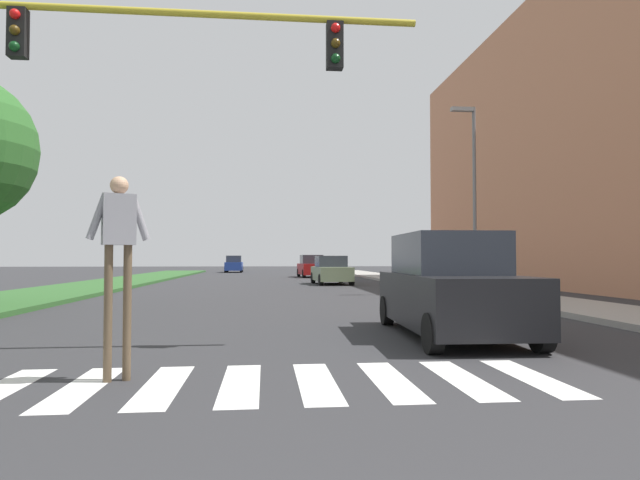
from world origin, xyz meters
The scene contains 11 objects.
ground_plane centered at (0.00, 30.00, 0.00)m, with size 140.00×140.00×0.00m, color #2D2D30.
crosswalk centered at (0.00, 6.09, 0.00)m, with size 7.65×2.20×0.01m.
median_strip centered at (-8.30, 28.00, 0.07)m, with size 4.25×64.00×0.15m, color #2D5B28.
sidewalk_right centered at (9.24, 28.00, 0.07)m, with size 3.00×64.00×0.15m, color #9E9991.
traffic_light_gantry centered at (-3.68, 8.59, 4.38)m, with size 9.41×0.30×6.00m.
street_lamp_right centered at (8.64, 20.70, 4.59)m, with size 1.02×0.24×7.50m.
pedestrian_performer centered at (-1.50, 6.39, 1.66)m, with size 0.72×0.36×2.49m.
suv_crossing centered at (3.81, 9.68, 0.93)m, with size 2.10×4.66×1.97m.
sedan_midblock centered at (4.07, 30.40, 0.76)m, with size 2.08×4.14×1.63m.
sedan_distant centered at (3.94, 42.06, 0.81)m, with size 2.12×4.37×1.75m.
sedan_far_horizon centered at (-2.98, 57.53, 0.82)m, with size 1.84×4.50×1.77m.
Camera 1 is at (0.28, -0.42, 1.49)m, focal length 30.40 mm.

